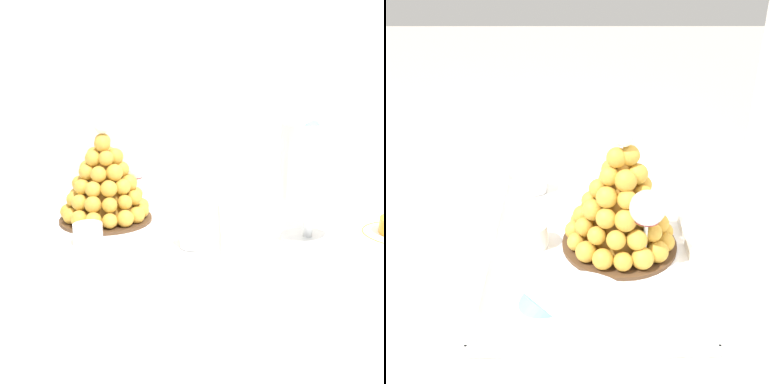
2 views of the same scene
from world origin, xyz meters
The scene contains 8 objects.
backdrop_wall centered at (0.00, 1.15, 1.25)m, with size 4.80×0.10×2.50m, color silver.
buffet_table centered at (0.00, 0.00, 0.69)m, with size 1.38×0.82×0.80m.
serving_tray centered at (-0.20, 0.06, 0.81)m, with size 0.58×0.39×0.02m.
croquembouche centered at (-0.20, 0.12, 0.91)m, with size 0.23×0.23×0.25m.
dessert_cup_mid_left centered at (-0.20, -0.05, 0.83)m, with size 0.06×0.06×0.05m.
dessert_cup_centre centered at (0.02, -0.05, 0.84)m, with size 0.05×0.05×0.06m.
macaron_goblet centered at (0.28, 0.03, 0.97)m, with size 0.14×0.14×0.28m.
wine_glass centered at (-0.13, 0.16, 0.93)m, with size 0.07×0.07×0.16m.
Camera 1 is at (0.06, -1.01, 1.19)m, focal length 45.42 mm.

